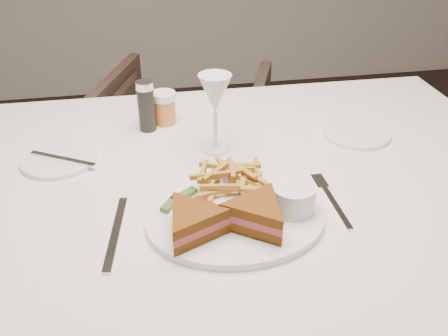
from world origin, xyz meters
The scene contains 3 objects.
table centered at (0.06, 0.19, 0.38)m, with size 1.37×0.91×0.75m, color silver.
chair_far centered at (0.08, 1.15, 0.33)m, with size 0.64×0.60×0.66m, color #48352C.
table_setting centered at (0.05, 0.14, 0.79)m, with size 0.84×0.61×0.18m.
Camera 1 is at (-0.09, -0.66, 1.30)m, focal length 40.00 mm.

